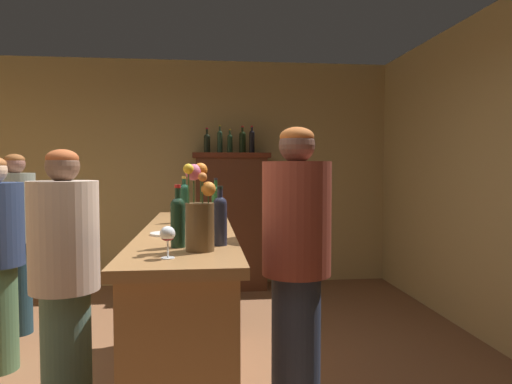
% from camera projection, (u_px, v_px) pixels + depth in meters
% --- Properties ---
extents(wall_back, '(5.66, 0.12, 2.80)m').
position_uv_depth(wall_back, '(170.00, 173.00, 5.89)').
color(wall_back, tan).
rests_on(wall_back, ground).
extents(bar_counter, '(0.57, 2.35, 1.08)m').
position_uv_depth(bar_counter, '(188.00, 313.00, 2.98)').
color(bar_counter, '#A26E3E').
rests_on(bar_counter, ground).
extents(display_cabinet, '(0.92, 0.47, 1.65)m').
position_uv_depth(display_cabinet, '(231.00, 218.00, 5.68)').
color(display_cabinet, '#482414').
rests_on(display_cabinet, ground).
extents(wine_bottle_chardonnay, '(0.06, 0.06, 0.31)m').
position_uv_depth(wine_bottle_chardonnay, '(216.00, 201.00, 3.50)').
color(wine_bottle_chardonnay, '#215226').
rests_on(wine_bottle_chardonnay, bar_counter).
extents(wine_bottle_rose, '(0.08, 0.08, 0.33)m').
position_uv_depth(wine_bottle_rose, '(184.00, 201.00, 3.33)').
color(wine_bottle_rose, '#163925').
rests_on(wine_bottle_rose, bar_counter).
extents(wine_bottle_riesling, '(0.07, 0.07, 0.30)m').
position_uv_depth(wine_bottle_riesling, '(220.00, 218.00, 2.35)').
color(wine_bottle_riesling, '#242739').
rests_on(wine_bottle_riesling, bar_counter).
extents(wine_bottle_merlot, '(0.07, 0.07, 0.31)m').
position_uv_depth(wine_bottle_merlot, '(178.00, 219.00, 2.29)').
color(wine_bottle_merlot, '#193320').
rests_on(wine_bottle_merlot, bar_counter).
extents(wine_glass_front, '(0.08, 0.08, 0.14)m').
position_uv_depth(wine_glass_front, '(213.00, 215.00, 2.96)').
color(wine_glass_front, white).
rests_on(wine_glass_front, bar_counter).
extents(wine_glass_mid, '(0.07, 0.07, 0.14)m').
position_uv_depth(wine_glass_mid, '(168.00, 236.00, 2.01)').
color(wine_glass_mid, white).
rests_on(wine_glass_mid, bar_counter).
extents(flower_arrangement, '(0.15, 0.14, 0.41)m').
position_uv_depth(flower_arrangement, '(200.00, 215.00, 2.19)').
color(flower_arrangement, brown).
rests_on(flower_arrangement, bar_counter).
extents(cheese_plate, '(0.19, 0.19, 0.01)m').
position_uv_depth(cheese_plate, '(167.00, 234.00, 2.73)').
color(cheese_plate, white).
rests_on(cheese_plate, bar_counter).
extents(display_bottle_left, '(0.08, 0.08, 0.30)m').
position_uv_depth(display_bottle_left, '(207.00, 142.00, 5.60)').
color(display_bottle_left, black).
rests_on(display_bottle_left, display_cabinet).
extents(display_bottle_midleft, '(0.06, 0.06, 0.34)m').
position_uv_depth(display_bottle_midleft, '(220.00, 141.00, 5.62)').
color(display_bottle_midleft, '#203825').
rests_on(display_bottle_midleft, display_cabinet).
extents(display_bottle_center, '(0.06, 0.06, 0.29)m').
position_uv_depth(display_bottle_center, '(230.00, 143.00, 5.63)').
color(display_bottle_center, '#1E341E').
rests_on(display_bottle_center, display_cabinet).
extents(display_bottle_midright, '(0.08, 0.08, 0.33)m').
position_uv_depth(display_bottle_midright, '(243.00, 141.00, 5.65)').
color(display_bottle_midright, black).
rests_on(display_bottle_midright, display_cabinet).
extents(display_bottle_right, '(0.07, 0.07, 0.33)m').
position_uv_depth(display_bottle_right, '(252.00, 141.00, 5.66)').
color(display_bottle_right, black).
rests_on(display_bottle_right, display_cabinet).
extents(patron_tall, '(0.33, 0.33, 1.59)m').
position_uv_depth(patron_tall, '(16.00, 235.00, 4.11)').
color(patron_tall, '#1D3843').
rests_on(patron_tall, ground).
extents(patron_in_grey, '(0.37, 0.37, 1.57)m').
position_uv_depth(patron_in_grey, '(65.00, 281.00, 2.55)').
color(patron_in_grey, '#425F53').
rests_on(patron_in_grey, ground).
extents(bartender, '(0.39, 0.39, 1.70)m').
position_uv_depth(bartender, '(296.00, 263.00, 2.65)').
color(bartender, '#273045').
rests_on(bartender, ground).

